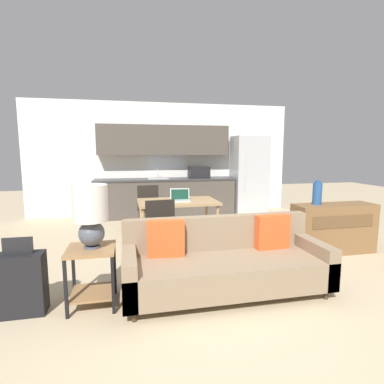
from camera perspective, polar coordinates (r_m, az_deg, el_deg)
ground_plane at (r=3.28m, az=5.20°, el=-20.37°), size 20.00×20.00×0.00m
wall_back at (r=7.44m, az=-5.45°, el=6.30°), size 6.40×0.07×2.70m
kitchen_counter at (r=7.17m, az=-5.00°, el=2.17°), size 3.29×0.65×2.15m
refrigerator at (r=7.63m, az=10.79°, el=3.25°), size 0.81×0.70×1.91m
dining_table at (r=4.98m, az=-2.73°, el=-2.46°), size 1.30×0.81×0.73m
couch at (r=3.41m, az=6.11°, el=-13.24°), size 2.19×0.80×0.81m
side_table at (r=3.24m, az=-18.56°, el=-13.38°), size 0.46×0.46×0.60m
table_lamp at (r=3.09m, az=-18.75°, el=-3.61°), size 0.34×0.34×0.63m
credenza at (r=5.09m, az=25.33°, el=-6.26°), size 1.25×0.41×0.75m
vase at (r=4.86m, az=22.75°, el=-0.23°), size 0.13×0.13×0.36m
dining_chair_near_left at (r=4.21m, az=-6.45°, el=-6.49°), size 0.47×0.47×0.90m
dining_chair_far_left at (r=5.69m, az=-8.16°, el=-2.76°), size 0.45×0.45×0.90m
laptop at (r=4.94m, az=-2.28°, el=-1.14°), size 0.34×0.28×0.20m
suitcase at (r=3.37m, az=-29.82°, el=-14.91°), size 0.43×0.22×0.75m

